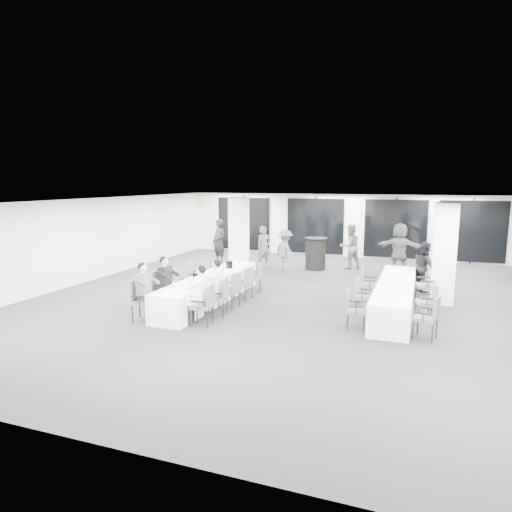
{
  "coord_description": "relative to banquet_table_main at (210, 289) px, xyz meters",
  "views": [
    {
      "loc": [
        3.61,
        -12.38,
        3.37
      ],
      "look_at": [
        -0.87,
        -0.2,
        1.23
      ],
      "focal_mm": 32.0,
      "sensor_mm": 36.0,
      "label": 1
    }
  ],
  "objects": [
    {
      "name": "chair_side_left_near",
      "position": [
        4.12,
        -0.96,
        0.13
      ],
      "size": [
        0.49,
        0.54,
        0.89
      ],
      "rotation": [
        0.0,
        0.0,
        -1.46
      ],
      "color": "#505257",
      "rests_on": "floor"
    },
    {
      "name": "chair_main_left_near",
      "position": [
        -0.84,
        -2.12,
        0.2
      ],
      "size": [
        0.59,
        0.63,
        1.01
      ],
      "rotation": [
        0.0,
        0.0,
        -1.39
      ],
      "color": "#505257",
      "rests_on": "floor"
    },
    {
      "name": "banquet_table_side",
      "position": [
        4.95,
        0.91,
        0.0
      ],
      "size": [
        0.9,
        5.0,
        0.75
      ],
      "primitive_type": "cube",
      "color": "white",
      "rests_on": "floor"
    },
    {
      "name": "plate_b",
      "position": [
        0.23,
        -1.53,
        0.39
      ],
      "size": [
        0.2,
        0.2,
        0.03
      ],
      "color": "white",
      "rests_on": "banquet_table_main"
    },
    {
      "name": "chair_side_right_far",
      "position": [
        5.78,
        2.03,
        0.21
      ],
      "size": [
        0.59,
        0.63,
        1.02
      ],
      "rotation": [
        0.0,
        0.0,
        1.73
      ],
      "color": "#505257",
      "rests_on": "floor"
    },
    {
      "name": "standing_guest_a",
      "position": [
        -0.24,
        5.35,
        0.55
      ],
      "size": [
        0.86,
        0.87,
        1.86
      ],
      "primitive_type": "imported",
      "rotation": [
        0.0,
        0.0,
        0.85
      ],
      "color": "#4F5256",
      "rests_on": "floor"
    },
    {
      "name": "chair_main_left_far",
      "position": [
        -0.83,
        1.56,
        0.12
      ],
      "size": [
        0.46,
        0.51,
        0.86
      ],
      "rotation": [
        0.0,
        0.0,
        -1.5
      ],
      "color": "#505257",
      "rests_on": "floor"
    },
    {
      "name": "standing_guest_c",
      "position": [
        0.69,
        5.13,
        0.51
      ],
      "size": [
        1.27,
        1.13,
        1.77
      ],
      "primitive_type": "imported",
      "rotation": [
        0.0,
        0.0,
        2.54
      ],
      "color": "#4F5256",
      "rests_on": "floor"
    },
    {
      "name": "water_bottle_c",
      "position": [
        0.01,
        2.17,
        0.47
      ],
      "size": [
        0.06,
        0.06,
        0.2
      ],
      "primitive_type": "cylinder",
      "color": "silver",
      "rests_on": "banquet_table_main"
    },
    {
      "name": "chair_side_left_far",
      "position": [
        4.12,
        1.76,
        0.16
      ],
      "size": [
        0.53,
        0.57,
        0.94
      ],
      "rotation": [
        0.0,
        0.0,
        -1.45
      ],
      "color": "#505257",
      "rests_on": "floor"
    },
    {
      "name": "chair_side_right_near",
      "position": [
        5.78,
        -1.15,
        0.16
      ],
      "size": [
        0.57,
        0.6,
        0.95
      ],
      "rotation": [
        0.0,
        0.0,
        1.34
      ],
      "color": "#505257",
      "rests_on": "floor"
    },
    {
      "name": "seated_guest_d",
      "position": [
        0.67,
        -1.1,
        0.44
      ],
      "size": [
        0.5,
        0.38,
        1.44
      ],
      "rotation": [
        0.0,
        0.0,
        1.57
      ],
      "color": "white",
      "rests_on": "floor"
    },
    {
      "name": "banquet_table_main",
      "position": [
        0.0,
        0.0,
        0.0
      ],
      "size": [
        0.9,
        5.0,
        0.75
      ],
      "primitive_type": "cube",
      "color": "white",
      "rests_on": "floor"
    },
    {
      "name": "cocktail_table",
      "position": [
        1.71,
        5.76,
        0.24
      ],
      "size": [
        0.88,
        0.88,
        1.22
      ],
      "color": "black",
      "rests_on": "floor"
    },
    {
      "name": "column_left",
      "position": [
        -0.87,
        4.31,
        1.02
      ],
      "size": [
        0.6,
        0.6,
        2.8
      ],
      "primitive_type": "cube",
      "color": "white",
      "rests_on": "floor"
    },
    {
      "name": "chair_main_right_fourth",
      "position": [
        0.83,
        0.62,
        0.15
      ],
      "size": [
        0.54,
        0.57,
        0.92
      ],
      "rotation": [
        0.0,
        0.0,
        1.38
      ],
      "color": "#505257",
      "rests_on": "floor"
    },
    {
      "name": "seated_guest_a",
      "position": [
        -0.67,
        -2.11,
        0.44
      ],
      "size": [
        0.5,
        0.38,
        1.44
      ],
      "rotation": [
        0.0,
        0.0,
        -1.57
      ],
      "color": "#4F5256",
      "rests_on": "floor"
    },
    {
      "name": "chair_main_right_mid",
      "position": [
        0.83,
        -0.35,
        0.16
      ],
      "size": [
        0.54,
        0.58,
        0.95
      ],
      "rotation": [
        0.0,
        0.0,
        1.43
      ],
      "color": "#505257",
      "rests_on": "floor"
    },
    {
      "name": "water_bottle_b",
      "position": [
        0.19,
        0.54,
        0.48
      ],
      "size": [
        0.07,
        0.07,
        0.21
      ],
      "primitive_type": "cylinder",
      "color": "silver",
      "rests_on": "banquet_table_main"
    },
    {
      "name": "room",
      "position": [
        2.81,
        2.22,
        1.01
      ],
      "size": [
        14.04,
        16.04,
        2.84
      ],
      "color": "#232328",
      "rests_on": "ground"
    },
    {
      "name": "plate_c",
      "position": [
        0.03,
        -0.32,
        0.39
      ],
      "size": [
        0.21,
        0.21,
        0.03
      ],
      "color": "white",
      "rests_on": "banquet_table_main"
    },
    {
      "name": "seated_guest_b",
      "position": [
        -0.67,
        -1.14,
        0.44
      ],
      "size": [
        0.5,
        0.38,
        1.44
      ],
      "rotation": [
        0.0,
        0.0,
        -1.57
      ],
      "color": "black",
      "rests_on": "floor"
    },
    {
      "name": "ice_bucket_near",
      "position": [
        0.02,
        -0.78,
        0.5
      ],
      "size": [
        0.22,
        0.22,
        0.25
      ],
      "primitive_type": "cylinder",
      "color": "black",
      "rests_on": "banquet_table_main"
    },
    {
      "name": "standing_guest_e",
      "position": [
        6.32,
        6.45,
        0.55
      ],
      "size": [
        0.94,
        1.05,
        1.85
      ],
      "primitive_type": "imported",
      "rotation": [
        0.0,
        0.0,
        2.14
      ],
      "color": "black",
      "rests_on": "floor"
    },
    {
      "name": "chair_side_right_mid",
      "position": [
        5.77,
        0.34,
        0.14
      ],
      "size": [
        0.52,
        0.56,
        0.9
      ],
      "rotation": [
        0.0,
        0.0,
        1.73
      ],
      "color": "#505257",
      "rests_on": "floor"
    },
    {
      "name": "standing_guest_f",
      "position": [
        4.77,
        6.11,
        0.68
      ],
      "size": [
        2.04,
        1.08,
        2.11
      ],
      "primitive_type": "imported",
      "rotation": [
        0.0,
        0.0,
        2.96
      ],
      "color": "#4F5256",
      "rests_on": "floor"
    },
    {
      "name": "wine_glass",
      "position": [
        0.16,
        -2.17,
        0.51
      ],
      "size": [
        0.07,
        0.07,
        0.18
      ],
      "color": "silver",
      "rests_on": "banquet_table_main"
    },
    {
      "name": "chair_main_right_second",
      "position": [
        0.83,
        -1.08,
        0.17
      ],
      "size": [
        0.56,
        0.6,
        0.96
      ],
      "rotation": [
        0.0,
        0.0,
        1.76
      ],
      "color": "#505257",
      "rests_on": "floor"
    },
    {
      "name": "chair_main_right_near",
      "position": [
        0.83,
        -1.94,
        0.18
      ],
      "size": [
        0.55,
        0.59,
        0.97
      ],
      "rotation": [
        0.0,
        0.0,
        1.7
      ],
      "color": "#505257",
      "rests_on": "floor"
    },
    {
      "name": "seated_guest_c",
      "position": [
        0.67,
        -1.95,
        0.44
      ],
      "size": [
        0.5,
        0.38,
        1.44
      ],
      "rotation": [
        0.0,
        0.0,
        1.57
      ],
      "color": "white",
      "rests_on": "floor"
    },
    {
      "name": "standing_guest_b",
      "position": [
        2.93,
        6.34,
        0.61
      ],
      "size": [
        1.1,
        1.05,
        1.96
      ],
      "primitive_type": "imported",
      "rotation": [
        0.0,
        0.0,
        3.85
      ],
      "color": "#4F5256",
      "rests_on": "floor"
    },
    {
      "name": "chair_main_left_second",
      "position": [
        -0.84,
        -1.12,
        0.22
      ],
      "size": [
        0.59,
        0.64,
        1.04
      ],
      "rotation": [
        0.0,
        0.0,
        -1.72
      ],
      "color": "#505257",
      "rests_on": "floor"
    },
    {
      "name": "standing_guest_d",
      "position": [
        5.98,
        5.1,
        0.6
      ],
      "size": [
        1.26,
        0.88,
        1.95
      ],
      "primitive_type": "imported",
      "rotation": [
        0.0,
        0.0,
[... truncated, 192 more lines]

